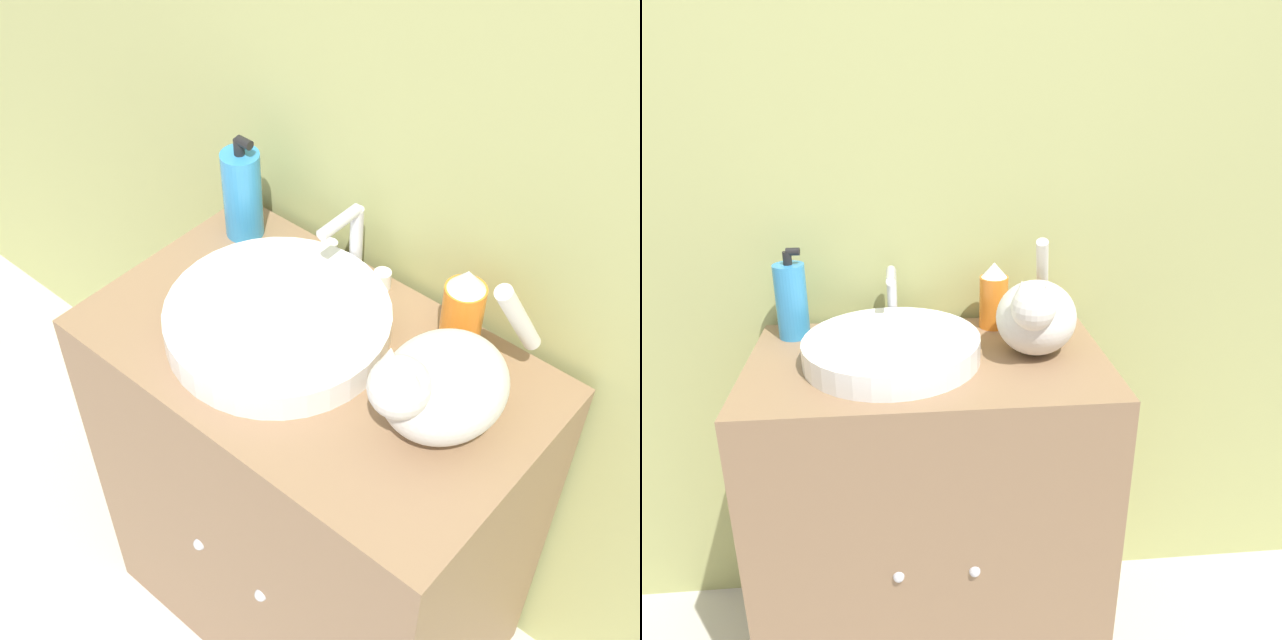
% 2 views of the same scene
% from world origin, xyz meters
% --- Properties ---
extents(wall_back, '(6.00, 0.05, 2.50)m').
position_xyz_m(wall_back, '(0.00, 0.51, 1.25)').
color(wall_back, tan).
rests_on(wall_back, ground_plane).
extents(vanity_cabinet, '(0.78, 0.49, 0.84)m').
position_xyz_m(vanity_cabinet, '(0.00, 0.23, 0.42)').
color(vanity_cabinet, '#8C6B4C').
rests_on(vanity_cabinet, ground_plane).
extents(sink_basin, '(0.38, 0.38, 0.05)m').
position_xyz_m(sink_basin, '(-0.08, 0.23, 0.87)').
color(sink_basin, white).
rests_on(sink_basin, vanity_cabinet).
extents(faucet, '(0.16, 0.11, 0.15)m').
position_xyz_m(faucet, '(-0.08, 0.43, 0.91)').
color(faucet, silver).
rests_on(faucet, vanity_cabinet).
extents(cat, '(0.23, 0.32, 0.24)m').
position_xyz_m(cat, '(0.24, 0.25, 0.93)').
color(cat, silver).
rests_on(cat, vanity_cabinet).
extents(soap_bottle, '(0.07, 0.07, 0.22)m').
position_xyz_m(soap_bottle, '(-0.31, 0.39, 0.94)').
color(soap_bottle, '#338CCC').
rests_on(soap_bottle, vanity_cabinet).
extents(spray_bottle, '(0.07, 0.07, 0.16)m').
position_xyz_m(spray_bottle, '(0.17, 0.41, 0.92)').
color(spray_bottle, orange).
rests_on(spray_bottle, vanity_cabinet).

